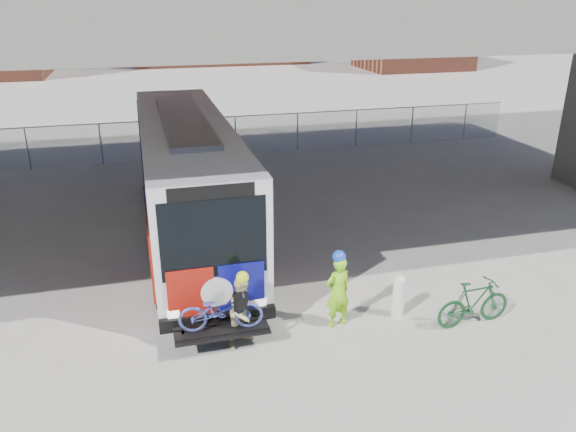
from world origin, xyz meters
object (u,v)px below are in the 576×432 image
object	(u,v)px
bollard	(399,294)
cyclist_tan	(243,310)
cyclist_hivis	(338,290)
bike_parked	(474,303)
bus	(187,168)

from	to	relation	value
bollard	cyclist_tan	distance (m)	3.70
cyclist_hivis	bike_parked	distance (m)	3.12
cyclist_tan	bus	bearing A→B (deg)	64.51
bollard	bus	bearing A→B (deg)	123.49
bollard	cyclist_tan	world-z (taller)	cyclist_tan
bus	cyclist_hivis	bearing A→B (deg)	-67.06
bollard	bike_parked	bearing A→B (deg)	-27.61
cyclist_tan	bike_parked	xyz separation A→B (m)	(5.18, -0.62, -0.26)
cyclist_hivis	bike_parked	size ratio (longest dim) A/B	1.01
cyclist_tan	bike_parked	distance (m)	5.22
cyclist_tan	bollard	bearing A→B (deg)	-27.38
bike_parked	bollard	bearing A→B (deg)	58.95
cyclist_tan	bike_parked	world-z (taller)	cyclist_tan
cyclist_hivis	cyclist_tan	distance (m)	2.19
cyclist_hivis	bike_parked	xyz separation A→B (m)	(3.00, -0.78, -0.35)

